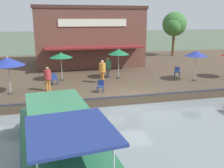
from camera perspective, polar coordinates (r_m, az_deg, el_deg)
ground_plane at (r=16.52m, az=4.44°, el=-5.00°), size 220.00×220.00×0.00m
quay_deck at (r=26.75m, az=-2.84°, el=3.31°), size 22.00×56.00×0.60m
quay_edge_fender at (r=16.40m, az=4.38°, el=-2.75°), size 0.20×50.40×0.10m
waterfront_restaurant at (r=28.49m, az=-5.51°, el=10.89°), size 9.08×11.33×6.23m
patio_umbrella_back_row at (r=20.82m, az=-11.57°, el=6.44°), size 1.85×1.85×2.32m
patio_umbrella_by_entrance at (r=21.45m, az=18.73°, el=6.61°), size 1.80×1.80×2.49m
patio_umbrella_mid_patio_right at (r=21.07m, az=1.54°, el=7.34°), size 1.78×1.78×2.53m
patio_umbrella_mid_patio_left at (r=17.88m, az=-22.78°, el=4.80°), size 2.25×2.25×2.54m
cafe_chair_back_row_seat at (r=17.30m, az=-2.64°, el=-0.32°), size 0.58×0.58×0.85m
cafe_chair_beside_entrance at (r=22.79m, az=14.67°, el=2.86°), size 0.57×0.57×0.85m
cafe_chair_facing_river at (r=19.84m, az=-13.04°, el=1.26°), size 0.53×0.53×0.85m
person_near_entrance at (r=21.30m, az=-0.87°, el=4.28°), size 0.50×0.50×1.76m
person_mid_patio at (r=19.66m, az=-2.24°, el=3.55°), size 0.52×0.52×1.83m
person_at_quay_edge at (r=18.00m, az=-14.51°, el=1.81°), size 0.49×0.49×1.73m
motorboat_nearest_quay at (r=10.32m, az=-11.94°, el=-12.08°), size 9.29×3.71×2.49m
tree_downstream_bank at (r=35.49m, az=14.02°, el=12.99°), size 3.41×3.25×5.92m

